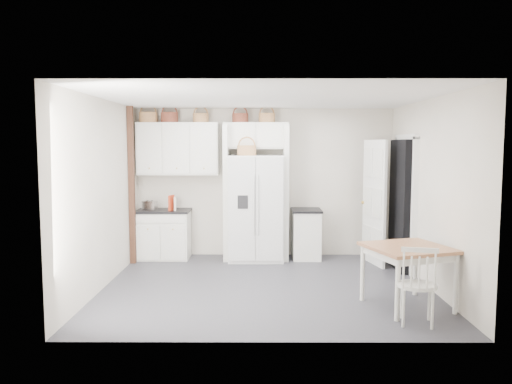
{
  "coord_description": "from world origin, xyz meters",
  "views": [
    {
      "loc": [
        -0.12,
        -6.83,
        1.97
      ],
      "look_at": [
        -0.14,
        0.4,
        1.28
      ],
      "focal_mm": 35.0,
      "sensor_mm": 36.0,
      "label": 1
    }
  ],
  "objects": [
    {
      "name": "counter_left",
      "position": [
        -1.75,
        1.7,
        0.83
      ],
      "size": [
        0.92,
        0.59,
        0.04
      ],
      "primitive_type": "cube",
      "color": "black",
      "rests_on": "base_cab_left"
    },
    {
      "name": "bridge_cabinet",
      "position": [
        -0.15,
        1.83,
        2.12
      ],
      "size": [
        1.12,
        0.34,
        0.45
      ],
      "primitive_type": "cube",
      "color": "silver",
      "rests_on": "wall_back"
    },
    {
      "name": "basket_upper_c",
      "position": [
        -1.1,
        1.83,
        2.43
      ],
      "size": [
        0.27,
        0.27,
        0.16
      ],
      "primitive_type": "cylinder",
      "color": "#976340",
      "rests_on": "upper_cabinet"
    },
    {
      "name": "wall_right",
      "position": [
        2.25,
        0.0,
        1.3
      ],
      "size": [
        0.0,
        4.0,
        4.0
      ],
      "primitive_type": "plane",
      "rotation": [
        1.57,
        0.0,
        -1.57
      ],
      "color": "silver",
      "rests_on": "floor"
    },
    {
      "name": "fridge_panel_right",
      "position": [
        0.36,
        1.7,
        1.15
      ],
      "size": [
        0.08,
        0.6,
        2.3
      ],
      "primitive_type": "cube",
      "color": "silver",
      "rests_on": "floor"
    },
    {
      "name": "base_cab_right",
      "position": [
        0.72,
        1.7,
        0.41
      ],
      "size": [
        0.47,
        0.56,
        0.83
      ],
      "primitive_type": "cube",
      "color": "silver",
      "rests_on": "floor"
    },
    {
      "name": "basket_bridge_b",
      "position": [
        0.04,
        1.83,
        2.43
      ],
      "size": [
        0.28,
        0.28,
        0.16
      ],
      "primitive_type": "cylinder",
      "color": "#976340",
      "rests_on": "bridge_cabinet"
    },
    {
      "name": "fridge_panel_left",
      "position": [
        -0.66,
        1.7,
        1.15
      ],
      "size": [
        0.08,
        0.6,
        2.3
      ],
      "primitive_type": "cube",
      "color": "silver",
      "rests_on": "floor"
    },
    {
      "name": "basket_upper_b",
      "position": [
        -1.64,
        1.83,
        2.44
      ],
      "size": [
        0.3,
        0.3,
        0.17
      ],
      "primitive_type": "cylinder",
      "color": "maroon",
      "rests_on": "upper_cabinet"
    },
    {
      "name": "trim_post",
      "position": [
        -2.2,
        1.35,
        1.3
      ],
      "size": [
        0.09,
        0.09,
        2.6
      ],
      "primitive_type": "cube",
      "color": "#371F13",
      "rests_on": "floor"
    },
    {
      "name": "basket_upper_a",
      "position": [
        -2.01,
        1.83,
        2.44
      ],
      "size": [
        0.31,
        0.31,
        0.18
      ],
      "primitive_type": "cylinder",
      "color": "#976340",
      "rests_on": "upper_cabinet"
    },
    {
      "name": "basket_bridge_a",
      "position": [
        -0.42,
        1.83,
        2.43
      ],
      "size": [
        0.28,
        0.28,
        0.16
      ],
      "primitive_type": "cylinder",
      "color": "maroon",
      "rests_on": "bridge_cabinet"
    },
    {
      "name": "dining_table",
      "position": [
        1.7,
        -0.89,
        0.38
      ],
      "size": [
        1.13,
        1.13,
        0.75
      ],
      "primitive_type": "cube",
      "rotation": [
        0.0,
        0.0,
        0.31
      ],
      "color": "brown",
      "rests_on": "floor"
    },
    {
      "name": "basket_fridge_a",
      "position": [
        -0.3,
        1.54,
        1.88
      ],
      "size": [
        0.32,
        0.32,
        0.17
      ],
      "primitive_type": "cylinder",
      "color": "#976340",
      "rests_on": "refrigerator"
    },
    {
      "name": "door_slab",
      "position": [
        1.8,
        1.33,
        1.02
      ],
      "size": [
        0.21,
        0.79,
        2.05
      ],
      "primitive_type": "cube",
      "rotation": [
        0.0,
        0.0,
        -1.36
      ],
      "color": "white",
      "rests_on": "floor"
    },
    {
      "name": "base_cab_left",
      "position": [
        -1.75,
        1.7,
        0.41
      ],
      "size": [
        0.88,
        0.55,
        0.81
      ],
      "primitive_type": "cube",
      "color": "silver",
      "rests_on": "floor"
    },
    {
      "name": "floor",
      "position": [
        0.0,
        0.0,
        0.0
      ],
      "size": [
        4.5,
        4.5,
        0.0
      ],
      "primitive_type": "plane",
      "color": "#36353C",
      "rests_on": "ground"
    },
    {
      "name": "doorway_void",
      "position": [
        2.16,
        1.0,
        1.02
      ],
      "size": [
        0.18,
        0.85,
        2.05
      ],
      "primitive_type": "cube",
      "color": "black",
      "rests_on": "floor"
    },
    {
      "name": "toaster",
      "position": [
        -1.97,
        1.64,
        0.93
      ],
      "size": [
        0.26,
        0.2,
        0.16
      ],
      "primitive_type": "cube",
      "rotation": [
        0.0,
        0.0,
        -0.28
      ],
      "color": "silver",
      "rests_on": "counter_left"
    },
    {
      "name": "wall_left",
      "position": [
        -2.25,
        0.0,
        1.3
      ],
      "size": [
        0.0,
        4.0,
        4.0
      ],
      "primitive_type": "plane",
      "rotation": [
        1.57,
        0.0,
        1.57
      ],
      "color": "silver",
      "rests_on": "floor"
    },
    {
      "name": "counter_right",
      "position": [
        0.72,
        1.7,
        0.84
      ],
      "size": [
        0.51,
        0.6,
        0.04
      ],
      "primitive_type": "cube",
      "color": "black",
      "rests_on": "base_cab_right"
    },
    {
      "name": "cookbook_red",
      "position": [
        -1.6,
        1.62,
        0.98
      ],
      "size": [
        0.08,
        0.18,
        0.26
      ],
      "primitive_type": "cube",
      "rotation": [
        0.0,
        0.0,
        -0.26
      ],
      "color": "#BD3518",
      "rests_on": "counter_left"
    },
    {
      "name": "refrigerator",
      "position": [
        -0.15,
        1.64,
        0.9
      ],
      "size": [
        0.93,
        0.74,
        1.79
      ],
      "primitive_type": "cube",
      "color": "silver",
      "rests_on": "floor"
    },
    {
      "name": "wall_back",
      "position": [
        0.0,
        2.0,
        1.3
      ],
      "size": [
        4.5,
        0.0,
        4.5
      ],
      "primitive_type": "plane",
      "rotation": [
        1.57,
        0.0,
        0.0
      ],
      "color": "silver",
      "rests_on": "floor"
    },
    {
      "name": "windsor_chair",
      "position": [
        1.64,
        -1.47,
        0.43
      ],
      "size": [
        0.5,
        0.47,
        0.87
      ],
      "primitive_type": "cube",
      "rotation": [
        0.0,
        0.0,
        -0.22
      ],
      "color": "silver",
      "rests_on": "floor"
    },
    {
      "name": "ceiling",
      "position": [
        0.0,
        0.0,
        2.6
      ],
      "size": [
        4.5,
        4.5,
        0.0
      ],
      "primitive_type": "plane",
      "color": "white",
      "rests_on": "wall_back"
    },
    {
      "name": "cookbook_cream",
      "position": [
        -1.53,
        1.62,
        0.97
      ],
      "size": [
        0.05,
        0.16,
        0.23
      ],
      "primitive_type": "cube",
      "rotation": [
        0.0,
        0.0,
        0.14
      ],
      "color": "beige",
      "rests_on": "counter_left"
    },
    {
      "name": "upper_cabinet",
      "position": [
        -1.5,
        1.83,
        1.9
      ],
      "size": [
        1.4,
        0.34,
        0.9
      ],
      "primitive_type": "cube",
      "color": "silver",
      "rests_on": "wall_back"
    }
  ]
}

